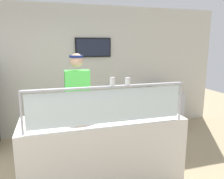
% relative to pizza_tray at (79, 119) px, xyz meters
% --- Properties ---
extents(ground_plane, '(12.00, 12.00, 0.00)m').
position_rel_pizza_tray_xyz_m(ground_plane, '(0.31, 0.64, -0.97)').
color(ground_plane, tan).
rests_on(ground_plane, ground).
extents(shop_rear_unit, '(6.49, 0.13, 2.70)m').
position_rel_pizza_tray_xyz_m(shop_rear_unit, '(0.31, 2.05, 0.39)').
color(shop_rear_unit, beige).
rests_on(shop_rear_unit, ground).
extents(serving_counter, '(2.09, 0.73, 0.95)m').
position_rel_pizza_tray_xyz_m(serving_counter, '(0.31, 0.01, -0.49)').
color(serving_counter, silver).
rests_on(serving_counter, ground).
extents(sneeze_guard, '(1.91, 0.06, 0.48)m').
position_rel_pizza_tray_xyz_m(sneeze_guard, '(0.31, -0.30, 0.28)').
color(sneeze_guard, '#B2B5BC').
rests_on(sneeze_guard, serving_counter).
extents(pizza_tray, '(0.51, 0.51, 0.04)m').
position_rel_pizza_tray_xyz_m(pizza_tray, '(0.00, 0.00, 0.00)').
color(pizza_tray, '#9EA0A8').
rests_on(pizza_tray, serving_counter).
extents(pizza_server, '(0.10, 0.29, 0.01)m').
position_rel_pizza_tray_xyz_m(pizza_server, '(-0.02, -0.02, 0.02)').
color(pizza_server, '#ADAFB7').
rests_on(pizza_server, pizza_tray).
extents(parmesan_shaker, '(0.06, 0.06, 0.10)m').
position_rel_pizza_tray_xyz_m(parmesan_shaker, '(0.35, -0.30, 0.50)').
color(parmesan_shaker, white).
rests_on(parmesan_shaker, sneeze_guard).
extents(pepper_flake_shaker, '(0.06, 0.06, 0.08)m').
position_rel_pizza_tray_xyz_m(pepper_flake_shaker, '(0.54, -0.30, 0.50)').
color(pepper_flake_shaker, white).
rests_on(pepper_flake_shaker, sneeze_guard).
extents(worker_figure, '(0.41, 0.50, 1.76)m').
position_rel_pizza_tray_xyz_m(worker_figure, '(0.09, 0.74, 0.04)').
color(worker_figure, '#23232D').
rests_on(worker_figure, ground).
extents(prep_shelf, '(0.70, 0.55, 0.85)m').
position_rel_pizza_tray_xyz_m(prep_shelf, '(2.11, 1.56, -0.54)').
color(prep_shelf, '#B7BABF').
rests_on(prep_shelf, ground).
extents(pizza_box_stack, '(0.45, 0.43, 0.18)m').
position_rel_pizza_tray_xyz_m(pizza_box_stack, '(2.10, 1.56, -0.03)').
color(pizza_box_stack, silver).
rests_on(pizza_box_stack, prep_shelf).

